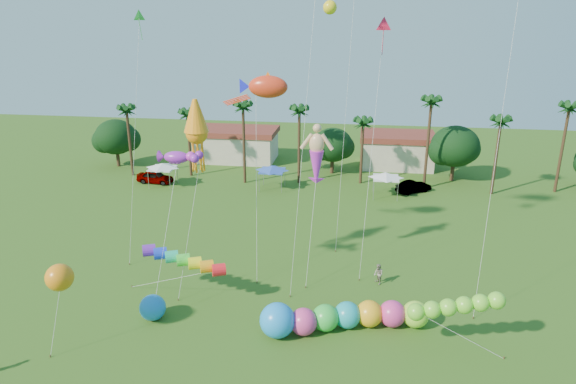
# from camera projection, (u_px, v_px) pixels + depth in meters

# --- Properties ---
(tree_line) EXTENTS (69.46, 8.91, 11.00)m
(tree_line) POSITION_uv_depth(u_px,v_px,m) (351.00, 145.00, 68.77)
(tree_line) COLOR #3A2819
(tree_line) RESTS_ON ground
(buildings_row) EXTENTS (35.00, 7.00, 4.00)m
(buildings_row) POSITION_uv_depth(u_px,v_px,m) (307.00, 149.00, 76.05)
(buildings_row) COLOR beige
(buildings_row) RESTS_ON ground
(tent_row) EXTENTS (31.00, 4.00, 0.60)m
(tent_row) POSITION_uv_depth(u_px,v_px,m) (271.00, 169.00, 63.42)
(tent_row) COLOR white
(tent_row) RESTS_ON ground
(car_a) EXTENTS (4.93, 2.38, 1.62)m
(car_a) POSITION_uv_depth(u_px,v_px,m) (155.00, 177.00, 66.95)
(car_a) COLOR #4C4C54
(car_a) RESTS_ON ground
(car_b) EXTENTS (4.57, 3.81, 1.47)m
(car_b) POSITION_uv_depth(u_px,v_px,m) (414.00, 187.00, 63.37)
(car_b) COLOR #4C4C54
(car_b) RESTS_ON ground
(spectator_b) EXTENTS (0.97, 1.05, 1.73)m
(spectator_b) POSITION_uv_depth(u_px,v_px,m) (378.00, 274.00, 41.54)
(spectator_b) COLOR gray
(spectator_b) RESTS_ON ground
(caterpillar_inflatable) EXTENTS (11.80, 5.00, 2.42)m
(caterpillar_inflatable) POSITION_uv_depth(u_px,v_px,m) (338.00, 317.00, 35.35)
(caterpillar_inflatable) COLOR #E23B8C
(caterpillar_inflatable) RESTS_ON ground
(blue_ball) EXTENTS (1.88, 1.88, 1.88)m
(blue_ball) POSITION_uv_depth(u_px,v_px,m) (153.00, 308.00, 36.65)
(blue_ball) COLOR blue
(blue_ball) RESTS_ON ground
(rainbow_tube) EXTENTS (9.58, 3.00, 3.50)m
(rainbow_tube) POSITION_uv_depth(u_px,v_px,m) (196.00, 268.00, 37.88)
(rainbow_tube) COLOR red
(rainbow_tube) RESTS_ON ground
(green_worm) EXTENTS (8.79, 1.79, 3.47)m
(green_worm) POSITION_uv_depth(u_px,v_px,m) (416.00, 312.00, 32.69)
(green_worm) COLOR #76DD31
(green_worm) RESTS_ON ground
(orange_ball_kite) EXTENTS (1.89, 2.00, 6.12)m
(orange_ball_kite) POSITION_uv_depth(u_px,v_px,m) (60.00, 277.00, 31.93)
(orange_ball_kite) COLOR orange
(orange_ball_kite) RESTS_ON ground
(merman_kite) EXTENTS (2.14, 5.06, 12.07)m
(merman_kite) POSITION_uv_depth(u_px,v_px,m) (317.00, 158.00, 41.97)
(merman_kite) COLOR #E1AC7F
(merman_kite) RESTS_ON ground
(fish_kite) EXTENTS (5.20, 7.18, 16.20)m
(fish_kite) POSITION_uv_depth(u_px,v_px,m) (268.00, 87.00, 42.22)
(fish_kite) COLOR red
(fish_kite) RESTS_ON ground
(squid_kite) EXTENTS (2.45, 4.92, 15.00)m
(squid_kite) POSITION_uv_depth(u_px,v_px,m) (197.00, 133.00, 38.64)
(squid_kite) COLOR orange
(squid_kite) RESTS_ON ground
(lobster_kite) EXTENTS (3.68, 6.06, 11.59)m
(lobster_kite) POSITION_uv_depth(u_px,v_px,m) (177.00, 157.00, 37.30)
(lobster_kite) COLOR purple
(lobster_kite) RESTS_ON ground
(delta_kite_red) EXTENTS (1.68, 4.91, 20.66)m
(delta_kite_red) POSITION_uv_depth(u_px,v_px,m) (383.00, 29.00, 40.15)
(delta_kite_red) COLOR red
(delta_kite_red) RESTS_ON ground
(delta_kite_green) EXTENTS (1.60, 4.78, 21.21)m
(delta_kite_green) POSITION_uv_depth(u_px,v_px,m) (139.00, 23.00, 42.25)
(delta_kite_green) COLOR green
(delta_kite_green) RESTS_ON ground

